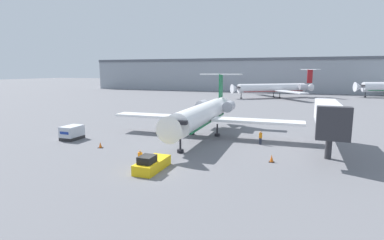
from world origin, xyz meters
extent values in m
plane|color=slate|center=(0.00, 0.00, 0.00)|extent=(600.00, 600.00, 0.00)
cube|color=#8C939E|center=(0.00, 120.00, 7.06)|extent=(180.00, 16.00, 14.11)
cube|color=#4C515B|center=(0.00, 120.00, 14.71)|extent=(180.00, 16.80, 1.20)
cylinder|color=white|center=(-0.32, 16.11, 3.37)|extent=(3.56, 19.42, 3.05)
cone|color=white|center=(-0.03, 5.22, 3.37)|extent=(3.12, 2.52, 3.05)
cube|color=black|center=(-0.06, 6.20, 3.90)|extent=(2.61, 0.77, 0.44)
cone|color=white|center=(-0.62, 27.46, 3.37)|extent=(2.84, 3.43, 2.75)
cube|color=#19723F|center=(-0.32, 16.11, 2.38)|extent=(3.20, 17.47, 0.20)
cube|color=white|center=(7.51, 17.28, 2.68)|extent=(12.73, 3.10, 0.36)
cube|color=white|center=(-8.20, 16.87, 2.68)|extent=(12.73, 3.10, 0.36)
cylinder|color=#ADADB7|center=(1.79, 24.29, 3.75)|extent=(1.83, 2.78, 1.76)
cylinder|color=#ADADB7|center=(-2.85, 24.17, 3.75)|extent=(1.83, 2.78, 1.76)
cube|color=#19723F|center=(-0.63, 28.13, 6.96)|extent=(0.30, 2.21, 4.13)
cube|color=white|center=(-0.63, 28.13, 9.02)|extent=(7.48, 1.99, 0.20)
cylinder|color=black|center=(-0.09, 7.44, 0.92)|extent=(0.24, 0.24, 1.84)
cylinder|color=black|center=(-0.09, 7.44, 0.20)|extent=(0.80, 0.80, 0.40)
cylinder|color=black|center=(-2.34, 17.62, 0.92)|extent=(0.24, 0.24, 1.84)
cylinder|color=black|center=(-2.34, 17.62, 0.20)|extent=(0.80, 0.80, 0.40)
cylinder|color=black|center=(1.63, 17.73, 0.92)|extent=(0.24, 0.24, 1.84)
cylinder|color=black|center=(1.63, 17.73, 0.20)|extent=(0.80, 0.80, 0.40)
cube|color=yellow|center=(-0.32, 0.71, 0.50)|extent=(1.94, 4.68, 1.00)
cube|color=black|center=(-0.32, -0.31, 1.35)|extent=(1.35, 1.68, 0.70)
cube|color=black|center=(-0.32, 2.96, 0.35)|extent=(1.74, 0.30, 0.60)
cube|color=#232326|center=(-17.21, 8.64, 0.23)|extent=(2.11, 2.93, 0.45)
cube|color=#B7BCC6|center=(-17.21, 8.64, 1.20)|extent=(2.11, 2.93, 1.50)
cube|color=navy|center=(-17.21, 7.16, 1.20)|extent=(1.48, 0.04, 0.36)
cube|color=#232838|center=(-1.74, 0.86, 0.44)|extent=(0.32, 0.20, 0.89)
cube|color=orange|center=(-1.74, 0.86, 1.24)|extent=(0.40, 0.24, 0.70)
sphere|color=tan|center=(-1.74, 0.86, 1.72)|extent=(0.26, 0.26, 0.26)
cube|color=#232838|center=(8.34, 14.81, 0.44)|extent=(0.32, 0.20, 0.87)
cube|color=orange|center=(8.34, 14.81, 1.22)|extent=(0.40, 0.24, 0.69)
sphere|color=tan|center=(8.34, 14.81, 1.69)|extent=(0.25, 0.25, 0.25)
cube|color=black|center=(-10.49, 6.08, 0.02)|extent=(0.54, 0.54, 0.04)
cone|color=orange|center=(-10.49, 6.08, 0.40)|extent=(0.39, 0.39, 0.71)
cube|color=black|center=(10.49, 7.34, 0.02)|extent=(0.56, 0.56, 0.04)
cone|color=orange|center=(10.49, 7.34, 0.44)|extent=(0.40, 0.40, 0.80)
cone|color=silver|center=(32.66, 99.01, 3.80)|extent=(3.71, 4.20, 3.57)
cube|color=black|center=(33.76, 99.32, 4.42)|extent=(1.49, 3.11, 0.44)
cylinder|color=black|center=(35.00, 99.66, 1.01)|extent=(0.24, 0.24, 2.01)
cylinder|color=black|center=(35.00, 99.66, 0.20)|extent=(0.80, 0.80, 0.40)
cylinder|color=white|center=(3.16, 86.13, 3.49)|extent=(22.95, 17.86, 3.21)
cone|color=white|center=(-8.41, 77.75, 3.49)|extent=(3.96, 4.10, 3.21)
cube|color=black|center=(-7.58, 78.35, 4.05)|extent=(2.17, 2.62, 0.44)
cone|color=white|center=(15.13, 94.80, 3.49)|extent=(4.55, 4.40, 2.88)
cube|color=maroon|center=(3.16, 86.13, 2.44)|extent=(20.66, 16.08, 0.20)
cube|color=white|center=(9.59, 79.48, 2.77)|extent=(11.46, 14.12, 0.36)
cube|color=white|center=(-1.16, 94.32, 2.77)|extent=(11.46, 14.12, 0.36)
cylinder|color=#ADADB7|center=(13.48, 90.52, 3.89)|extent=(3.60, 3.38, 2.00)
cylinder|color=#ADADB7|center=(10.54, 94.57, 3.89)|extent=(3.60, 3.38, 2.00)
cube|color=maroon|center=(15.70, 95.22, 7.59)|extent=(1.92, 1.49, 5.00)
cube|color=white|center=(15.70, 95.22, 10.09)|extent=(6.74, 8.34, 0.20)
cylinder|color=black|center=(-6.57, 79.09, 0.94)|extent=(0.24, 0.24, 1.88)
cylinder|color=black|center=(-6.57, 79.09, 0.20)|extent=(0.80, 0.80, 0.40)
cylinder|color=black|center=(3.48, 88.94, 0.94)|extent=(0.24, 0.24, 1.88)
cylinder|color=black|center=(3.48, 88.94, 0.20)|extent=(0.80, 0.80, 0.40)
cylinder|color=black|center=(5.92, 85.56, 0.94)|extent=(0.24, 0.24, 1.88)
cylinder|color=black|center=(5.92, 85.56, 0.20)|extent=(0.80, 0.80, 0.40)
cylinder|color=#2D2D33|center=(16.23, 10.79, 1.60)|extent=(0.70, 0.70, 3.20)
cube|color=silver|center=(16.23, 14.71, 4.50)|extent=(2.60, 13.06, 2.60)
cube|color=#2D2D33|center=(16.23, 7.58, 4.50)|extent=(3.20, 1.20, 3.38)
camera|label=1|loc=(13.08, -24.53, 9.66)|focal=28.00mm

